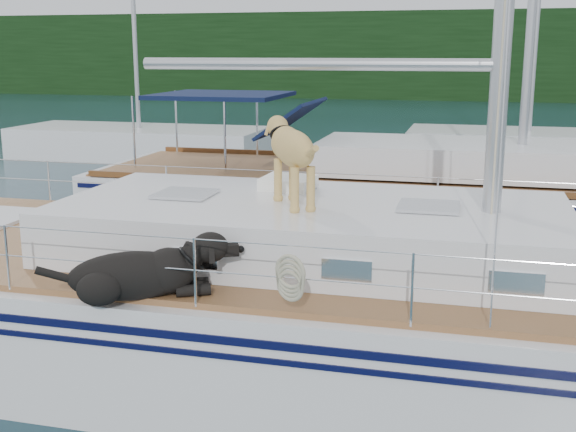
# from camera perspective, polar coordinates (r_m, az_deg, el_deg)

# --- Properties ---
(ground) EXTENTS (120.00, 120.00, 0.00)m
(ground) POSITION_cam_1_polar(r_m,az_deg,el_deg) (8.24, -3.79, -11.02)
(ground) COLOR black
(ground) RESTS_ON ground
(tree_line) EXTENTS (90.00, 3.00, 6.00)m
(tree_line) POSITION_cam_1_polar(r_m,az_deg,el_deg) (52.19, 12.18, 12.28)
(tree_line) COLOR black
(tree_line) RESTS_ON ground
(shore_bank) EXTENTS (92.00, 1.00, 1.20)m
(shore_bank) POSITION_cam_1_polar(r_m,az_deg,el_deg) (53.46, 12.11, 9.71)
(shore_bank) COLOR #595147
(shore_bank) RESTS_ON ground
(main_sailboat) EXTENTS (12.00, 4.16, 14.01)m
(main_sailboat) POSITION_cam_1_polar(r_m,az_deg,el_deg) (7.95, -3.24, -6.66)
(main_sailboat) COLOR silver
(main_sailboat) RESTS_ON ground
(neighbor_sailboat) EXTENTS (11.00, 3.50, 13.30)m
(neighbor_sailboat) POSITION_cam_1_polar(r_m,az_deg,el_deg) (13.68, 8.10, 1.35)
(neighbor_sailboat) COLOR silver
(neighbor_sailboat) RESTS_ON ground
(bg_boat_west) EXTENTS (8.00, 3.00, 11.65)m
(bg_boat_west) POSITION_cam_1_polar(r_m,az_deg,el_deg) (23.74, -11.64, 5.66)
(bg_boat_west) COLOR silver
(bg_boat_west) RESTS_ON ground
(bg_boat_center) EXTENTS (7.20, 3.00, 11.65)m
(bg_boat_center) POSITION_cam_1_polar(r_m,az_deg,el_deg) (23.37, 18.41, 5.17)
(bg_boat_center) COLOR silver
(bg_boat_center) RESTS_ON ground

